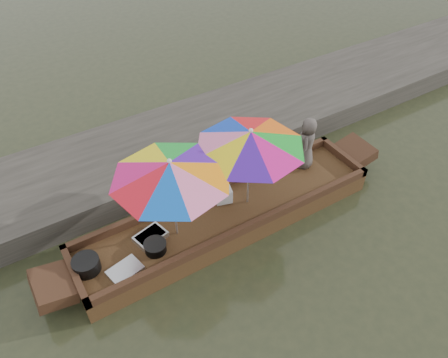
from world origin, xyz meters
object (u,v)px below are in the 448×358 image
charcoal_grill (155,247)px  vendor (307,143)px  supply_bag (223,195)px  tray_scallop (125,270)px  umbrella_stern (249,168)px  umbrella_bow (173,199)px  tray_crayfish (151,237)px  boat_hull (227,218)px  cooking_pot (86,265)px

charcoal_grill → vendor: size_ratio=0.32×
supply_bag → tray_scallop: bearing=-165.8°
vendor → umbrella_stern: bearing=-32.0°
umbrella_bow → umbrella_stern: bearing=0.0°
tray_crayfish → vendor: (3.25, 0.15, 0.48)m
vendor → supply_bag: bearing=-41.5°
tray_scallop → umbrella_stern: size_ratio=0.28×
charcoal_grill → vendor: bearing=7.1°
boat_hull → umbrella_stern: 1.04m
boat_hull → charcoal_grill: charcoal_grill is taller
boat_hull → tray_scallop: size_ratio=10.89×
charcoal_grill → tray_scallop: bearing=-167.6°
cooking_pot → umbrella_bow: (1.47, -0.07, 0.67)m
boat_hull → vendor: vendor is taller
cooking_pot → tray_scallop: 0.58m
tray_scallop → umbrella_stern: bearing=6.5°
cooking_pot → umbrella_stern: 2.91m
tray_scallop → supply_bag: (2.03, 0.51, 0.10)m
cooking_pot → supply_bag: bearing=4.0°
tray_scallop → supply_bag: supply_bag is taller
tray_crayfish → supply_bag: 1.45m
tray_crayfish → charcoal_grill: bearing=-97.3°
tray_crayfish → vendor: 3.29m
boat_hull → umbrella_bow: 1.34m
vendor → cooking_pot: bearing=-39.5°
cooking_pot → vendor: size_ratio=0.39×
tray_scallop → tray_crayfish: bearing=33.1°
tray_scallop → charcoal_grill: (0.56, 0.12, 0.05)m
cooking_pot → vendor: bearing=2.6°
tray_scallop → charcoal_grill: 0.57m
tray_scallop → supply_bag: 2.10m
tray_crayfish → tray_scallop: size_ratio=1.00×
tray_crayfish → supply_bag: bearing=5.0°
charcoal_grill → umbrella_bow: (0.45, 0.15, 0.70)m
cooking_pot → umbrella_stern: bearing=-1.4°
tray_crayfish → umbrella_bow: 0.85m
vendor → umbrella_bow: size_ratio=0.58×
tray_crayfish → charcoal_grill: size_ratio=1.46×
charcoal_grill → umbrella_stern: umbrella_stern is taller
tray_crayfish → tray_scallop: tray_crayfish is taller
charcoal_grill → umbrella_bow: bearing=18.2°
boat_hull → tray_scallop: tray_scallop is taller
cooking_pot → tray_crayfish: cooking_pot is taller
supply_bag → vendor: 1.85m
cooking_pot → umbrella_stern: (2.84, -0.07, 0.67)m
cooking_pot → charcoal_grill: bearing=-11.9°
cooking_pot → tray_crayfish: size_ratio=0.83×
boat_hull → charcoal_grill: 1.43m
boat_hull → charcoal_grill: (-1.40, -0.15, 0.25)m
umbrella_bow → boat_hull: bearing=0.0°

